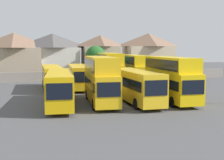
# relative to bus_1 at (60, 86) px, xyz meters

# --- Properties ---
(ground) EXTENTS (140.00, 140.00, 0.00)m
(ground) POSITION_rel_bus_1_xyz_m (6.19, 17.74, -1.99)
(ground) COLOR #4C4C4F
(depot_boundary_wall) EXTENTS (56.00, 0.50, 1.80)m
(depot_boundary_wall) POSITION_rel_bus_1_xyz_m (6.19, 23.15, -1.09)
(depot_boundary_wall) COLOR gray
(depot_boundary_wall) RESTS_ON ground
(bus_1) EXTENTS (3.26, 12.13, 3.49)m
(bus_1) POSITION_rel_bus_1_xyz_m (0.00, 0.00, 0.00)
(bus_1) COLOR #E4AF0C
(bus_1) RESTS_ON ground
(bus_2) EXTENTS (2.95, 10.19, 5.02)m
(bus_2) POSITION_rel_bus_1_xyz_m (4.29, 0.01, 0.83)
(bus_2) COLOR gold
(bus_2) RESTS_ON ground
(bus_3) EXTENTS (2.97, 11.04, 3.53)m
(bus_3) POSITION_rel_bus_1_xyz_m (8.06, -0.43, 0.02)
(bus_3) COLOR gold
(bus_3) RESTS_ON ground
(bus_4) EXTENTS (2.71, 10.19, 4.94)m
(bus_4) POSITION_rel_bus_1_xyz_m (12.16, -0.43, 0.79)
(bus_4) COLOR yellow
(bus_4) RESTS_ON ground
(bus_5) EXTENTS (2.79, 11.51, 3.34)m
(bus_5) POSITION_rel_bus_1_xyz_m (-0.37, 12.85, -0.08)
(bus_5) COLOR yellow
(bus_5) RESTS_ON ground
(bus_6) EXTENTS (2.96, 11.48, 3.39)m
(bus_6) POSITION_rel_bus_1_xyz_m (3.55, 12.93, -0.05)
(bus_6) COLOR gold
(bus_6) RESTS_ON ground
(bus_7) EXTENTS (3.17, 10.48, 5.21)m
(bus_7) POSITION_rel_bus_1_xyz_m (8.31, 13.08, 0.94)
(bus_7) COLOR yellow
(bus_7) RESTS_ON ground
(bus_8) EXTENTS (3.13, 10.94, 4.89)m
(bus_8) POSITION_rel_bus_1_xyz_m (12.31, 13.42, 0.77)
(bus_8) COLOR yellow
(bus_8) RESTS_ON ground
(house_terrace_left) EXTENTS (10.92, 8.21, 9.03)m
(house_terrace_left) POSITION_rel_bus_1_xyz_m (-6.95, 30.90, 2.62)
(house_terrace_left) COLOR tan
(house_terrace_left) RESTS_ON ground
(house_terrace_centre) EXTENTS (10.94, 6.62, 8.94)m
(house_terrace_centre) POSITION_rel_bus_1_xyz_m (0.47, 30.98, 2.57)
(house_terrace_centre) COLOR silver
(house_terrace_centre) RESTS_ON ground
(house_terrace_right) EXTENTS (7.59, 6.33, 8.68)m
(house_terrace_right) POSITION_rel_bus_1_xyz_m (10.16, 30.17, 2.44)
(house_terrace_right) COLOR tan
(house_terrace_right) RESTS_ON ground
(house_terrace_far_right) EXTENTS (10.24, 7.41, 9.18)m
(house_terrace_far_right) POSITION_rel_bus_1_xyz_m (20.67, 30.07, 2.70)
(house_terrace_far_right) COLOR #C6B293
(house_terrace_far_right) RESTS_ON ground
(tree_behind_wall) EXTENTS (3.74, 3.74, 6.46)m
(tree_behind_wall) POSITION_rel_bus_1_xyz_m (8.34, 25.65, 2.54)
(tree_behind_wall) COLOR brown
(tree_behind_wall) RESTS_ON ground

